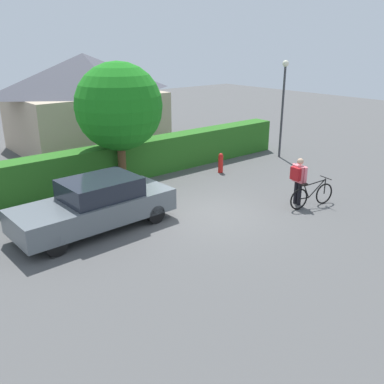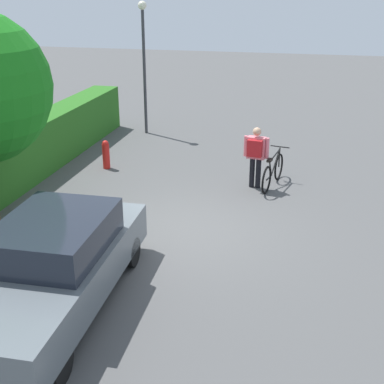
% 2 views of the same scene
% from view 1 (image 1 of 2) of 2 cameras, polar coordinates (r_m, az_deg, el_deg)
% --- Properties ---
extents(ground_plane, '(60.00, 60.00, 0.00)m').
position_cam_1_polar(ground_plane, '(13.30, 2.14, -2.99)').
color(ground_plane, '#4E4E4E').
extents(hedge_row, '(15.68, 0.90, 1.43)m').
position_cam_1_polar(hedge_row, '(16.67, -8.71, 4.13)').
color(hedge_row, '#29661E').
rests_on(hedge_row, ground).
extents(house_distant, '(7.15, 5.19, 4.55)m').
position_cam_1_polar(house_distant, '(22.09, -14.05, 11.87)').
color(house_distant, tan).
rests_on(house_distant, ground).
extents(parked_car_near, '(4.62, 1.90, 1.47)m').
position_cam_1_polar(parked_car_near, '(12.34, -12.80, -1.65)').
color(parked_car_near, slate).
rests_on(parked_car_near, ground).
extents(bicycle, '(1.77, 0.56, 0.92)m').
position_cam_1_polar(bicycle, '(14.30, 15.79, -0.44)').
color(bicycle, black).
rests_on(bicycle, ground).
extents(person_rider, '(0.39, 0.64, 1.57)m').
position_cam_1_polar(person_rider, '(14.20, 14.09, 1.95)').
color(person_rider, black).
rests_on(person_rider, ground).
extents(street_lamp, '(0.28, 0.28, 4.32)m').
position_cam_1_polar(street_lamp, '(19.76, 12.17, 12.47)').
color(street_lamp, '#38383D').
rests_on(street_lamp, ground).
extents(tree_kerbside, '(3.07, 3.07, 4.49)m').
position_cam_1_polar(tree_kerbside, '(15.29, -9.80, 11.20)').
color(tree_kerbside, brown).
rests_on(tree_kerbside, ground).
extents(fire_hydrant, '(0.20, 0.20, 0.81)m').
position_cam_1_polar(fire_hydrant, '(17.41, 3.87, 3.95)').
color(fire_hydrant, red).
rests_on(fire_hydrant, ground).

